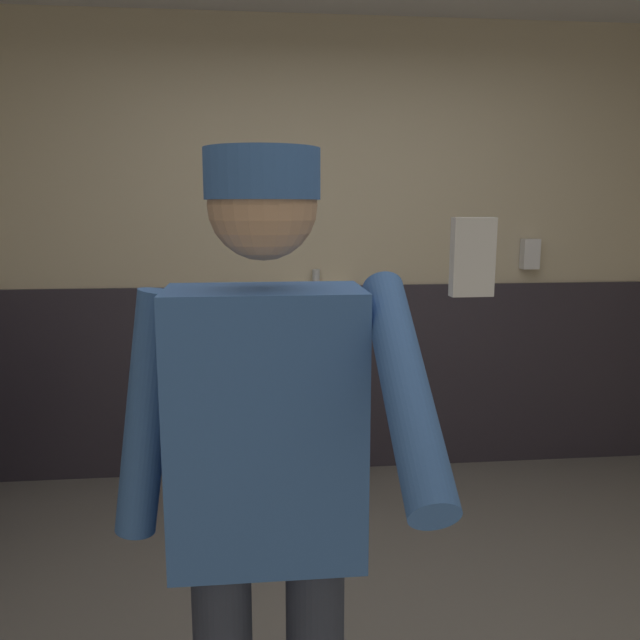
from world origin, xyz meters
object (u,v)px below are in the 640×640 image
Objects in this scene: cell_phone at (473,257)px; soap_dispenser at (530,254)px; person at (267,468)px; urinal_solo at (318,351)px.

cell_phone is 0.61× the size of soap_dispenser.
cell_phone is at bearing -115.38° from soap_dispenser.
person is at bearing 117.96° from cell_phone.
urinal_solo is at bearing 81.30° from person.
soap_dispenser reaches higher than urinal_solo.
cell_phone is (0.28, -0.50, 0.51)m from person.
soap_dispenser is (1.35, 2.85, -0.21)m from cell_phone.
urinal_solo is 6.89× the size of soap_dispenser.
cell_phone is at bearing -60.56° from person.
person is 2.87m from soap_dispenser.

